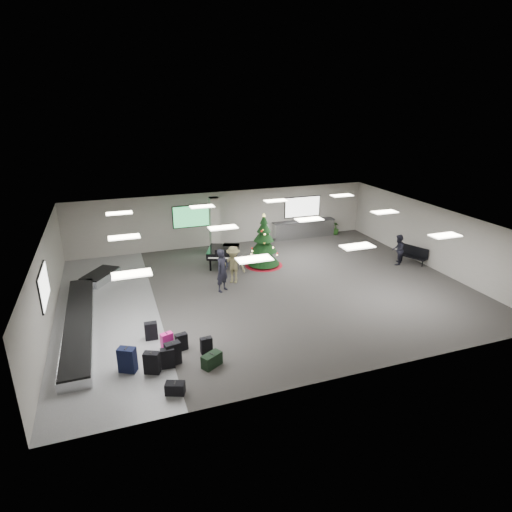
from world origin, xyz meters
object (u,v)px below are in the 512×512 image
object	(u,v)px
service_counter	(304,229)
bench	(414,254)
traveler_a	(222,270)
potted_plant_left	(265,236)
potted_plant_right	(335,228)
grand_piano	(223,252)
traveler_b	(233,265)
baggage_carousel	(84,312)
traveler_bench	(398,250)
pink_suitcase	(167,342)
christmas_tree	(264,248)

from	to	relation	value
service_counter	bench	distance (m)	7.10
traveler_a	potted_plant_left	xyz separation A→B (m)	(4.32, 5.98, -0.59)
potted_plant_left	potted_plant_right	distance (m)	4.82
grand_piano	bench	distance (m)	10.08
traveler_b	baggage_carousel	bearing A→B (deg)	-133.90
traveler_bench	traveler_a	bearing A→B (deg)	-41.69
pink_suitcase	christmas_tree	bearing A→B (deg)	29.42
pink_suitcase	grand_piano	size ratio (longest dim) A/B	0.28
bench	traveler_bench	xyz separation A→B (m)	(-0.91, 0.22, 0.29)
potted_plant_left	grand_piano	bearing A→B (deg)	-138.74
pink_suitcase	potted_plant_left	world-z (taller)	potted_plant_left
pink_suitcase	potted_plant_left	bearing A→B (deg)	35.70
christmas_tree	potted_plant_left	size ratio (longest dim) A/B	3.51
baggage_carousel	traveler_b	distance (m)	6.80
traveler_a	traveler_b	distance (m)	1.05
pink_suitcase	traveler_b	bearing A→B (deg)	33.69
pink_suitcase	bench	world-z (taller)	bench
christmas_tree	grand_piano	xyz separation A→B (m)	(-2.03, 0.54, -0.17)
pink_suitcase	service_counter	bearing A→B (deg)	27.59
potted_plant_right	grand_piano	bearing A→B (deg)	-159.78
bench	potted_plant_right	xyz separation A→B (m)	(-1.32, 6.02, -0.11)
pink_suitcase	traveler_a	bearing A→B (deg)	34.91
grand_piano	traveler_bench	xyz separation A→B (m)	(8.72, -2.74, 0.01)
service_counter	potted_plant_right	size ratio (longest dim) A/B	4.94
potted_plant_left	service_counter	bearing A→B (deg)	3.27
grand_piano	potted_plant_right	size ratio (longest dim) A/B	2.89
grand_piano	bench	bearing A→B (deg)	4.69
pink_suitcase	traveler_bench	bearing A→B (deg)	0.79
traveler_b	traveler_bench	size ratio (longest dim) A/B	1.11
traveler_b	potted_plant_right	size ratio (longest dim) A/B	2.20
christmas_tree	traveler_b	world-z (taller)	christmas_tree
service_counter	traveler_b	size ratio (longest dim) A/B	2.25
service_counter	bench	bearing A→B (deg)	-60.34
traveler_bench	potted_plant_left	world-z (taller)	traveler_bench
traveler_a	potted_plant_right	world-z (taller)	traveler_a
traveler_b	christmas_tree	bearing A→B (deg)	72.03
grand_piano	traveler_a	bearing A→B (deg)	-84.10
grand_piano	bench	world-z (taller)	grand_piano
baggage_carousel	traveler_bench	size ratio (longest dim) A/B	5.99
service_counter	traveler_a	xyz separation A→B (m)	(-6.94, -6.13, 0.45)
baggage_carousel	traveler_a	distance (m)	5.98
traveler_a	potted_plant_left	world-z (taller)	traveler_a
traveler_a	service_counter	bearing A→B (deg)	4.08
traveler_a	baggage_carousel	bearing A→B (deg)	148.51
pink_suitcase	traveler_bench	distance (m)	13.38
pink_suitcase	bench	size ratio (longest dim) A/B	0.43
bench	traveler_a	bearing A→B (deg)	157.39
traveler_a	potted_plant_right	bearing A→B (deg)	-4.15
baggage_carousel	traveler_a	bearing A→B (deg)	5.86
christmas_tree	potted_plant_right	world-z (taller)	christmas_tree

